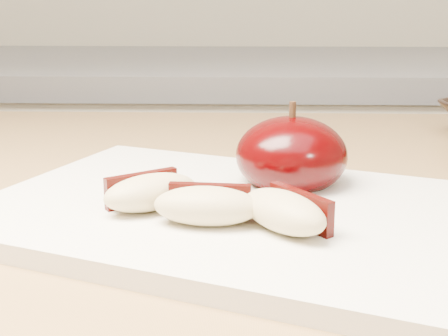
{
  "coord_description": "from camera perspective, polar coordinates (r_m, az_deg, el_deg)",
  "views": [
    {
      "loc": [
        -0.03,
        -0.02,
        1.05
      ],
      "look_at": [
        -0.04,
        0.39,
        0.94
      ],
      "focal_mm": 50.0,
      "sensor_mm": 36.0,
      "label": 1
    }
  ],
  "objects": [
    {
      "name": "apple_wedge_b",
      "position": [
        0.39,
        -1.56,
        -3.42
      ],
      "size": [
        0.07,
        0.04,
        0.02
      ],
      "rotation": [
        0.0,
        0.0,
        -0.08
      ],
      "color": "tan",
      "rests_on": "cutting_board"
    },
    {
      "name": "back_cabinet",
      "position": [
        1.35,
        3.0,
        -10.18
      ],
      "size": [
        2.4,
        0.62,
        0.94
      ],
      "color": "silver",
      "rests_on": "ground"
    },
    {
      "name": "cutting_board",
      "position": [
        0.44,
        -0.0,
        -3.99
      ],
      "size": [
        0.39,
        0.34,
        0.01
      ],
      "primitive_type": "cube",
      "rotation": [
        0.0,
        0.0,
        -0.37
      ],
      "color": "silver",
      "rests_on": "island_counter"
    },
    {
      "name": "apple_half",
      "position": [
        0.48,
        6.17,
        1.15
      ],
      "size": [
        0.11,
        0.11,
        0.07
      ],
      "rotation": [
        0.0,
        0.0,
        0.35
      ],
      "color": "black",
      "rests_on": "cutting_board"
    },
    {
      "name": "apple_wedge_a",
      "position": [
        0.42,
        -6.79,
        -2.18
      ],
      "size": [
        0.07,
        0.07,
        0.02
      ],
      "rotation": [
        0.0,
        0.0,
        0.62
      ],
      "color": "tan",
      "rests_on": "cutting_board"
    },
    {
      "name": "apple_wedge_c",
      "position": [
        0.38,
        5.63,
        -3.94
      ],
      "size": [
        0.07,
        0.07,
        0.02
      ],
      "rotation": [
        0.0,
        0.0,
        -0.92
      ],
      "color": "tan",
      "rests_on": "cutting_board"
    }
  ]
}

